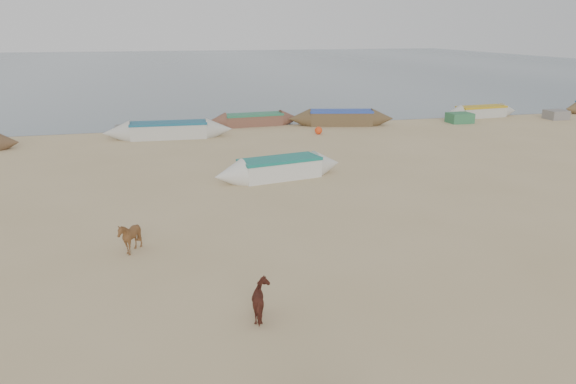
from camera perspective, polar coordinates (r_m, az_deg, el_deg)
The scene contains 7 objects.
ground at distance 14.40m, azimuth 4.04°, elevation -8.20°, with size 140.00×140.00×0.00m, color tan.
sea at distance 94.67m, azimuth -12.22°, elevation 12.43°, with size 160.00×160.00×0.00m, color slate.
calf_front at distance 16.00m, azimuth -15.78°, elevation -4.41°, with size 0.76×0.85×0.94m, color brown.
calf_right at distance 12.15m, azimuth -2.50°, elevation -10.98°, with size 0.79×0.68×0.80m, color #5D2A1E.
near_canoe at distance 23.04m, azimuth -0.84°, elevation 2.44°, with size 5.64×1.25×0.85m, color silver, non-canonical shape.
waterline_canoes at distance 33.79m, azimuth -7.91°, elevation 6.79°, with size 61.35×5.36×0.96m.
beach_clutter at distance 33.84m, azimuth 1.28°, elevation 6.73°, with size 45.14×3.23×0.64m.
Camera 1 is at (-4.25, -12.39, 5.99)m, focal length 35.00 mm.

